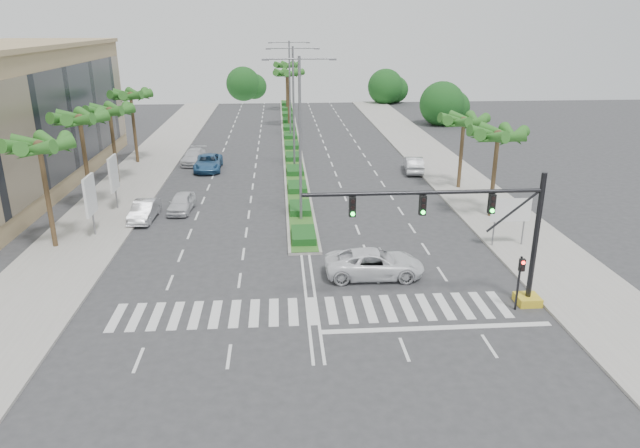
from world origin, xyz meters
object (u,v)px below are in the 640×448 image
Objects in this scene: car_parked_b at (144,211)px; car_parked_c at (208,163)px; car_right at (414,164)px; car_parked_a at (182,203)px; car_parked_d at (194,156)px; car_crossing at (374,263)px.

car_parked_c is (3.12, 15.14, 0.04)m from car_parked_b.
car_parked_a is at bearing 34.95° from car_right.
car_right is (22.30, -5.37, 0.05)m from car_parked_d.
car_parked_d reaches higher than car_parked_b.
car_parked_c reaches higher than car_parked_b.
car_parked_a is 16.33m from car_parked_d.
car_right is (23.60, 12.83, 0.06)m from car_parked_b.
car_parked_d is at bearing 88.54° from car_parked_b.
car_parked_b is at bearing 36.12° from car_right.
car_parked_c is at bearing -54.81° from car_parked_d.
car_parked_c reaches higher than car_parked_d.
car_parked_d is at bearing 98.68° from car_parked_a.
car_parked_a is at bearing -81.47° from car_parked_d.
car_right is at bearing -9.19° from car_parked_d.
car_parked_d is at bearing 27.41° from car_crossing.
car_crossing is (15.70, -11.28, 0.08)m from car_parked_b.
car_parked_b is at bearing -89.73° from car_parked_d.
car_parked_c is at bearing 91.75° from car_parked_a.
car_parked_c is 1.10× the size of car_parked_d.
car_right is at bearing 31.14° from car_parked_b.
car_crossing reaches higher than car_right.
car_parked_d is 32.81m from car_crossing.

